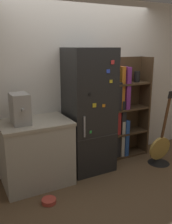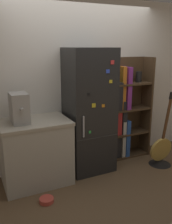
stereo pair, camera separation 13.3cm
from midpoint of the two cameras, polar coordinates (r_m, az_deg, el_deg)
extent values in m
plane|color=brown|center=(3.97, 2.76, -13.55)|extent=(16.00, 16.00, 0.00)
cube|color=white|center=(3.95, -0.29, 6.34)|extent=(8.00, 0.05, 2.60)
cube|color=black|center=(3.76, 1.76, 0.15)|extent=(0.67, 0.57, 1.87)
cube|color=#333333|center=(3.61, 3.83, -5.86)|extent=(0.66, 0.01, 0.01)
cube|color=#B2B2B7|center=(3.43, 0.54, -3.43)|extent=(0.02, 0.02, 0.30)
cube|color=orange|center=(3.51, 5.06, 1.42)|extent=(0.04, 0.01, 0.04)
cube|color=yellow|center=(3.50, 6.77, 6.93)|extent=(0.05, 0.01, 0.04)
cube|color=yellow|center=(3.43, 2.89, 1.50)|extent=(0.06, 0.01, 0.06)
cube|color=black|center=(3.36, 1.80, 4.12)|extent=(0.04, 0.01, 0.04)
cube|color=green|center=(3.51, 1.98, -4.63)|extent=(0.04, 0.02, 0.04)
cube|color=blue|center=(3.46, 6.13, 9.22)|extent=(0.05, 0.01, 0.05)
cube|color=red|center=(3.49, 7.18, 11.20)|extent=(0.06, 0.01, 0.06)
cube|color=#4C3823|center=(4.09, 6.26, 0.17)|extent=(0.03, 0.31, 1.71)
cube|color=#4C3823|center=(4.52, 14.37, 1.22)|extent=(0.03, 0.31, 1.71)
cube|color=#4C3823|center=(4.41, 9.46, 1.13)|extent=(0.78, 0.03, 1.71)
cube|color=#4C3823|center=(4.58, 10.01, -9.50)|extent=(0.72, 0.28, 0.03)
cube|color=#4C3823|center=(4.42, 10.25, -4.64)|extent=(0.72, 0.28, 0.03)
cube|color=#4C3823|center=(4.30, 10.52, 0.72)|extent=(0.72, 0.28, 0.03)
cube|color=#4C3823|center=(4.21, 10.80, 6.35)|extent=(0.72, 0.28, 0.03)
cube|color=gold|center=(4.28, 6.85, -6.41)|extent=(0.08, 0.22, 0.62)
cube|color=#262628|center=(4.35, 7.85, -6.58)|extent=(0.09, 0.20, 0.55)
cube|color=silver|center=(4.38, 8.89, -5.91)|extent=(0.06, 0.22, 0.63)
cube|color=#2D59B2|center=(4.42, 9.62, -5.69)|extent=(0.07, 0.26, 0.64)
cube|color=red|center=(4.15, 6.93, -0.61)|extent=(0.08, 0.21, 0.69)
cube|color=red|center=(4.21, 7.94, -1.27)|extent=(0.08, 0.21, 0.57)
cube|color=#262628|center=(4.26, 9.02, -1.10)|extent=(0.09, 0.23, 0.57)
cube|color=teal|center=(4.05, 7.05, 4.47)|extent=(0.05, 0.24, 0.59)
cube|color=#262628|center=(4.10, 7.92, 3.65)|extent=(0.08, 0.26, 0.46)
cube|color=orange|center=(4.14, 8.90, 5.42)|extent=(0.07, 0.22, 0.70)
cube|color=purple|center=(4.19, 9.95, 5.43)|extent=(0.08, 0.26, 0.69)
cylinder|color=black|center=(4.31, 12.82, 7.84)|extent=(0.10, 0.10, 0.18)
cube|color=#BCB7A8|center=(3.60, -10.39, -9.24)|extent=(0.92, 0.65, 0.87)
cube|color=#B2A893|center=(3.44, -10.75, -2.31)|extent=(0.94, 0.67, 0.04)
cube|color=#A5A39E|center=(3.34, -13.93, 0.87)|extent=(0.22, 0.31, 0.40)
cylinder|color=#A5A39E|center=(3.15, -13.24, 0.46)|extent=(0.04, 0.06, 0.04)
cone|color=black|center=(4.38, 17.36, -10.94)|extent=(0.36, 0.36, 0.06)
cylinder|color=gold|center=(4.29, 17.60, -8.18)|extent=(0.40, 0.10, 0.40)
cube|color=brown|center=(4.06, 18.90, -1.59)|extent=(0.04, 0.11, 0.66)
cube|color=black|center=(3.94, 19.91, 3.57)|extent=(0.07, 0.04, 0.11)
cylinder|color=#D84C3F|center=(3.33, -7.82, -19.34)|extent=(0.18, 0.18, 0.06)
torus|color=#D84C3F|center=(3.32, -7.83, -19.02)|extent=(0.18, 0.18, 0.01)
camera|label=1|loc=(0.07, -88.98, 0.28)|focal=40.00mm
camera|label=2|loc=(0.07, 91.02, -0.28)|focal=40.00mm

